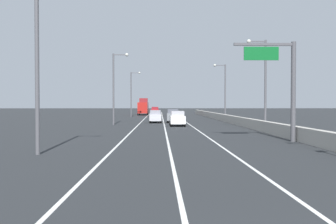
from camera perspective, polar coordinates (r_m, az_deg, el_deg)
ground_plane at (r=69.10m, az=0.85°, el=-1.06°), size 320.00×320.00×0.00m
lane_stripe_left at (r=60.13m, az=-4.07°, el=-1.42°), size 0.16×130.00×0.00m
lane_stripe_center at (r=60.06m, az=-0.73°, el=-1.42°), size 0.16×130.00×0.00m
lane_stripe_right at (r=60.20m, az=2.61°, el=-1.41°), size 0.16×130.00×0.00m
jersey_barrier_right at (r=46.29m, az=11.99°, el=-1.58°), size 0.60×120.00×1.10m
overhead_sign_gantry at (r=28.71m, az=17.66°, el=4.98°), size 4.68×0.36×7.50m
lamp_post_right_second at (r=39.99m, az=14.66°, el=5.16°), size 2.14×0.44×9.67m
lamp_post_right_third at (r=63.26m, az=8.71°, el=3.75°), size 2.14×0.44×9.67m
lamp_post_left_near at (r=21.69m, az=-19.17°, el=8.44°), size 2.14×0.44×9.67m
lamp_post_left_mid at (r=49.57m, az=-8.24°, el=4.44°), size 2.14×0.44×9.67m
lamp_post_left_far at (r=78.06m, az=-5.61°, el=3.30°), size 2.14×0.44×9.67m
car_red_0 at (r=83.17m, az=-2.06°, el=0.07°), size 1.87×4.32×2.14m
car_gray_1 at (r=55.31m, az=0.78°, el=-0.61°), size 1.94×4.30×2.03m
car_silver_2 at (r=54.72m, az=-1.97°, el=-0.70°), size 1.81×4.41×1.89m
car_white_3 at (r=46.43m, az=1.47°, el=-1.03°), size 1.94×4.09×1.93m
box_truck at (r=92.84m, az=-3.90°, el=0.75°), size 2.50×8.57×4.28m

